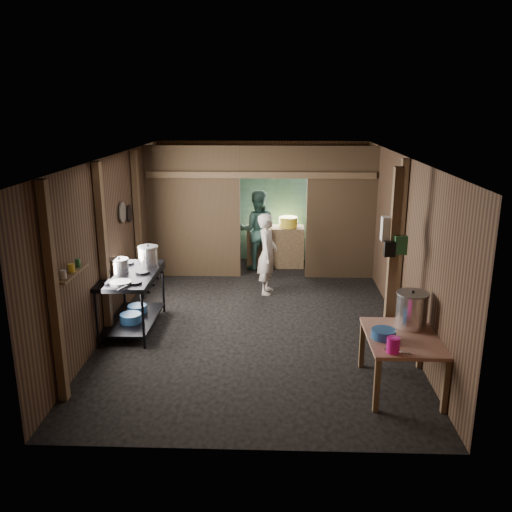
{
  "coord_description": "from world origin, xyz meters",
  "views": [
    {
      "loc": [
        0.29,
        -8.2,
        3.37
      ],
      "look_at": [
        0.0,
        -0.2,
        1.1
      ],
      "focal_mm": 37.87,
      "sensor_mm": 36.0,
      "label": 1
    }
  ],
  "objects_px": {
    "stock_pot": "(412,310)",
    "pink_bucket": "(393,345)",
    "stove_pot_large": "(148,256)",
    "yellow_tub": "(288,222)",
    "prep_table": "(401,362)",
    "cook": "(267,254)",
    "gas_range": "(133,301)"
  },
  "relations": [
    {
      "from": "stock_pot",
      "to": "pink_bucket",
      "type": "distance_m",
      "value": 0.83
    },
    {
      "from": "stove_pot_large",
      "to": "yellow_tub",
      "type": "distance_m",
      "value": 3.78
    },
    {
      "from": "prep_table",
      "to": "cook",
      "type": "xyz_separation_m",
      "value": [
        -1.68,
        3.4,
        0.4
      ]
    },
    {
      "from": "yellow_tub",
      "to": "cook",
      "type": "distance_m",
      "value": 1.8
    },
    {
      "from": "cook",
      "to": "stock_pot",
      "type": "bearing_deg",
      "value": -143.88
    },
    {
      "from": "gas_range",
      "to": "pink_bucket",
      "type": "xyz_separation_m",
      "value": [
        3.5,
        -2.12,
        0.33
      ]
    },
    {
      "from": "stove_pot_large",
      "to": "pink_bucket",
      "type": "bearing_deg",
      "value": -37.75
    },
    {
      "from": "stove_pot_large",
      "to": "prep_table",
      "type": "bearing_deg",
      "value": -31.05
    },
    {
      "from": "stove_pot_large",
      "to": "pink_bucket",
      "type": "xyz_separation_m",
      "value": [
        3.33,
        -2.58,
        -0.27
      ]
    },
    {
      "from": "stove_pot_large",
      "to": "stock_pot",
      "type": "xyz_separation_m",
      "value": [
        3.7,
        -1.84,
        -0.14
      ]
    },
    {
      "from": "stove_pot_large",
      "to": "yellow_tub",
      "type": "bearing_deg",
      "value": 52.93
    },
    {
      "from": "stock_pot",
      "to": "pink_bucket",
      "type": "relative_size",
      "value": 2.64
    },
    {
      "from": "pink_bucket",
      "to": "yellow_tub",
      "type": "relative_size",
      "value": 0.46
    },
    {
      "from": "gas_range",
      "to": "cook",
      "type": "bearing_deg",
      "value": 40.4
    },
    {
      "from": "gas_range",
      "to": "stock_pot",
      "type": "distance_m",
      "value": 4.13
    },
    {
      "from": "gas_range",
      "to": "cook",
      "type": "xyz_separation_m",
      "value": [
        2.03,
        1.73,
        0.29
      ]
    },
    {
      "from": "pink_bucket",
      "to": "cook",
      "type": "bearing_deg",
      "value": 110.83
    },
    {
      "from": "yellow_tub",
      "to": "cook",
      "type": "relative_size",
      "value": 0.26
    },
    {
      "from": "prep_table",
      "to": "stock_pot",
      "type": "xyz_separation_m",
      "value": [
        0.16,
        0.29,
        0.56
      ]
    },
    {
      "from": "cook",
      "to": "gas_range",
      "type": "bearing_deg",
      "value": 136.02
    },
    {
      "from": "pink_bucket",
      "to": "yellow_tub",
      "type": "bearing_deg",
      "value": 100.67
    },
    {
      "from": "pink_bucket",
      "to": "cook",
      "type": "distance_m",
      "value": 4.12
    },
    {
      "from": "pink_bucket",
      "to": "yellow_tub",
      "type": "xyz_separation_m",
      "value": [
        -1.05,
        5.59,
        0.18
      ]
    },
    {
      "from": "stock_pot",
      "to": "cook",
      "type": "relative_size",
      "value": 0.31
    },
    {
      "from": "prep_table",
      "to": "stock_pot",
      "type": "bearing_deg",
      "value": 61.42
    },
    {
      "from": "yellow_tub",
      "to": "gas_range",
      "type": "bearing_deg",
      "value": -125.17
    },
    {
      "from": "stock_pot",
      "to": "pink_bucket",
      "type": "height_order",
      "value": "stock_pot"
    },
    {
      "from": "yellow_tub",
      "to": "pink_bucket",
      "type": "bearing_deg",
      "value": -79.33
    },
    {
      "from": "gas_range",
      "to": "stove_pot_large",
      "type": "distance_m",
      "value": 0.77
    },
    {
      "from": "stove_pot_large",
      "to": "stock_pot",
      "type": "bearing_deg",
      "value": -26.45
    },
    {
      "from": "stock_pot",
      "to": "yellow_tub",
      "type": "distance_m",
      "value": 5.06
    },
    {
      "from": "prep_table",
      "to": "cook",
      "type": "relative_size",
      "value": 0.79
    }
  ]
}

